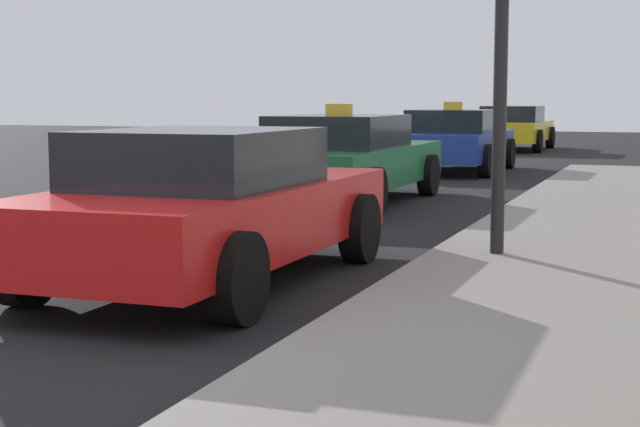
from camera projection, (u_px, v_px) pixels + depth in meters
car_red at (209, 205)px, 8.01m from camera, size 1.92×4.19×1.27m
car_green at (343, 158)px, 14.07m from camera, size 2.00×4.59×1.43m
car_blue at (454, 140)px, 19.99m from camera, size 1.99×4.07×1.43m
car_yellow at (513, 128)px, 28.31m from camera, size 1.99×4.27×1.27m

